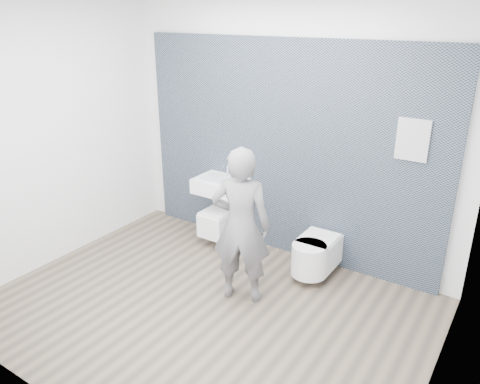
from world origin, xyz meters
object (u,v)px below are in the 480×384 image
Objects in this scene: washbasin at (220,185)px; toilet_square at (220,220)px; toilet_rounded at (314,255)px; visitor at (241,226)px.

toilet_square is (-0.00, -0.02, -0.44)m from washbasin.
visitor is (-0.43, -0.75, 0.52)m from toilet_rounded.
washbasin is 0.44m from toilet_square.
visitor is at bearing -120.01° from toilet_rounded.
washbasin is at bearing 175.26° from toilet_rounded.
toilet_square is 0.42× the size of visitor.
visitor reaches higher than washbasin.
visitor reaches higher than toilet_rounded.
toilet_rounded is 1.01m from visitor.
toilet_square is 1.01× the size of toilet_rounded.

